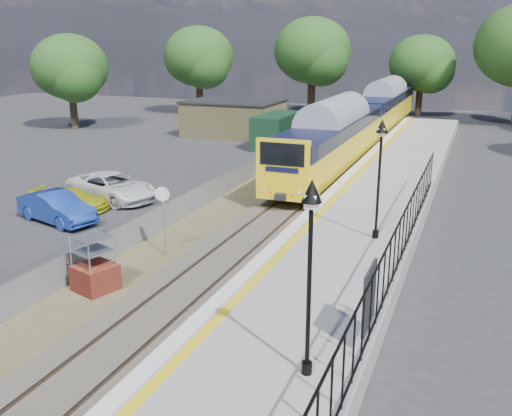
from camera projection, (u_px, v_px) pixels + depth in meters
The scene contains 16 objects.
ground at pixel (181, 300), 18.85m from camera, with size 120.00×120.00×0.00m, color #2D2D30.
track_bed at pixel (268, 216), 27.63m from camera, with size 5.90×80.00×0.29m.
platform at pixel (357, 230), 24.40m from camera, with size 5.00×70.00×0.90m, color gray.
platform_edge at pixel (311, 215), 24.99m from camera, with size 0.90×70.00×0.01m.
victorian_lamp_south at pixel (311, 234), 12.14m from camera, with size 0.44×0.44×4.60m.
victorian_lamp_north at pixel (381, 151), 21.14m from camera, with size 0.44×0.44×4.60m.
palisade_fence at pixel (395, 251), 18.04m from camera, with size 0.12×26.00×2.00m.
wire_fence at pixel (219, 187), 30.87m from camera, with size 0.06×52.00×1.20m.
outbuilding at pixel (242, 120), 50.11m from camera, with size 10.80×10.10×3.12m.
tree_line at pixel (405, 58), 54.00m from camera, with size 56.80×43.80×11.88m.
train at pixel (365, 117), 45.64m from camera, with size 2.82×40.83×3.51m.
brick_plinth at pixel (94, 265), 19.25m from camera, with size 1.56×1.56×2.01m.
speed_sign at pixel (163, 209), 22.14m from camera, with size 0.56×0.18×2.86m.
car_blue at pixel (57, 207), 26.73m from camera, with size 1.53×4.39×1.45m, color navy.
car_yellow at pixel (71, 200), 28.66m from camera, with size 1.57×3.86×1.12m, color gold.
car_white at pixel (112, 187), 30.41m from camera, with size 2.46×5.34×1.49m, color white.
Camera 1 is at (8.61, -15.12, 8.26)m, focal length 40.00 mm.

